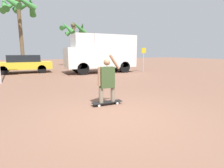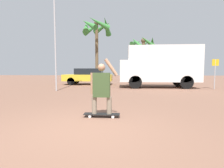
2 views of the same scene
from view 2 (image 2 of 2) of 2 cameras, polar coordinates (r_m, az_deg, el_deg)
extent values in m
plane|color=brown|center=(3.97, -8.47, -14.53)|extent=(80.00, 80.00, 0.00)
cube|color=black|center=(4.89, -3.37, -9.74)|extent=(0.99, 0.25, 0.02)
cylinder|color=white|center=(4.85, -7.27, -10.47)|extent=(0.08, 0.03, 0.08)
cylinder|color=white|center=(5.05, -6.80, -9.86)|extent=(0.08, 0.03, 0.08)
cylinder|color=white|center=(4.77, 0.29, -10.69)|extent=(0.08, 0.03, 0.08)
cylinder|color=white|center=(4.97, 0.45, -10.05)|extent=(0.08, 0.03, 0.08)
cylinder|color=gray|center=(4.86, -5.81, -6.90)|extent=(0.14, 0.14, 0.47)
cylinder|color=gray|center=(4.81, -0.92, -7.00)|extent=(0.14, 0.14, 0.47)
cube|color=#384C28|center=(4.75, -3.41, -0.29)|extent=(0.46, 0.22, 0.66)
sphere|color=#A37556|center=(4.74, -3.44, 5.41)|extent=(0.20, 0.20, 0.20)
cylinder|color=#A37556|center=(4.79, -6.49, 0.17)|extent=(0.09, 0.09, 0.59)
cylinder|color=#A37556|center=(4.71, -0.30, 5.47)|extent=(0.38, 0.09, 0.48)
cylinder|color=black|center=(12.39, 7.59, 0.63)|extent=(0.91, 0.28, 0.91)
cylinder|color=black|center=(14.11, 7.15, 1.11)|extent=(0.91, 0.28, 0.91)
cylinder|color=black|center=(13.09, 23.14, 0.52)|extent=(0.91, 0.28, 0.91)
cylinder|color=black|center=(14.73, 20.94, 0.99)|extent=(0.91, 0.28, 0.91)
cube|color=white|center=(13.22, 7.02, 4.24)|extent=(1.99, 2.01, 1.55)
cube|color=black|center=(13.20, 5.31, 5.60)|extent=(0.04, 1.70, 0.77)
cube|color=white|center=(13.67, 19.07, 6.18)|extent=(3.69, 2.01, 2.57)
cube|color=white|center=(13.29, 8.38, 9.78)|extent=(1.39, 1.85, 1.02)
cylinder|color=black|center=(15.53, -13.23, 0.87)|extent=(0.66, 0.22, 0.66)
cylinder|color=black|center=(17.02, -11.68, 1.20)|extent=(0.66, 0.22, 0.66)
cylinder|color=black|center=(14.96, -3.38, 0.84)|extent=(0.66, 0.22, 0.66)
cylinder|color=black|center=(16.50, -2.69, 1.19)|extent=(0.66, 0.22, 0.66)
cube|color=gold|center=(15.94, -7.81, 2.07)|extent=(4.32, 1.78, 0.57)
cube|color=black|center=(15.90, -7.45, 4.07)|extent=(2.38, 1.56, 0.54)
cylinder|color=brown|center=(21.36, 10.16, 7.45)|extent=(0.37, 0.37, 4.81)
sphere|color=brown|center=(21.62, 10.25, 13.82)|extent=(0.58, 0.58, 0.58)
cone|color=#387F38|center=(21.58, 13.02, 13.14)|extent=(0.85, 2.16, 1.34)
cone|color=#387F38|center=(22.57, 10.31, 12.45)|extent=(2.01, 0.83, 1.72)
cone|color=#387F38|center=(22.10, 7.87, 13.22)|extent=(1.69, 2.06, 1.09)
cone|color=#387F38|center=(20.89, 8.13, 13.15)|extent=(1.63, 1.92, 1.69)
cone|color=#387F38|center=(20.69, 11.62, 13.32)|extent=(2.10, 1.30, 1.57)
cylinder|color=brown|center=(21.95, -4.99, 10.33)|extent=(0.38, 0.38, 7.03)
sphere|color=brown|center=(22.58, -5.06, 19.24)|extent=(0.61, 0.61, 0.61)
cone|color=#387F38|center=(22.13, -1.76, 18.29)|extent=(1.07, 2.49, 2.13)
cone|color=#387F38|center=(23.52, -3.15, 17.94)|extent=(2.65, 1.81, 1.59)
cone|color=#387F38|center=(23.55, -6.63, 17.53)|extent=(2.39, 2.10, 2.01)
cone|color=#387F38|center=(22.48, -8.44, 18.06)|extent=(1.12, 2.52, 2.10)
cone|color=#387F38|center=(21.66, -7.60, 18.89)|extent=(2.47, 2.12, 1.80)
cone|color=#387F38|center=(21.32, -4.19, 19.27)|extent=(2.67, 1.66, 1.68)
cylinder|color=#B7B7BC|center=(11.73, -18.16, 16.64)|extent=(0.09, 0.09, 7.59)
cylinder|color=#B7B7BC|center=(13.78, 30.54, 2.76)|extent=(0.06, 0.06, 2.03)
cube|color=gold|center=(13.77, 30.70, 6.06)|extent=(0.44, 0.02, 0.44)
camera|label=1|loc=(2.82, -92.32, 7.63)|focal=28.00mm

